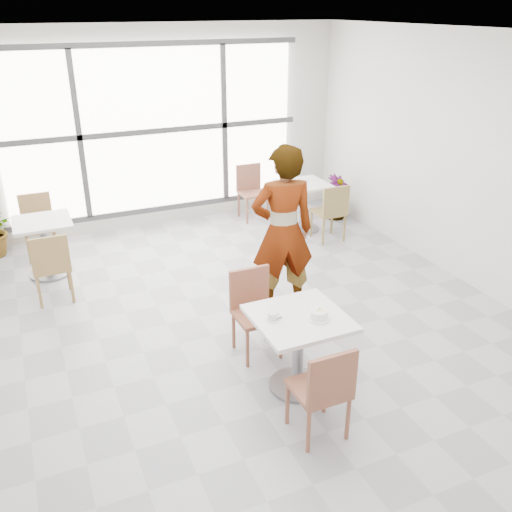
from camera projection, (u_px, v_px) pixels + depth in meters
name	position (u px, v px, depth m)	size (l,w,h in m)	color
floor	(245.00, 329.00, 6.04)	(7.00, 7.00, 0.00)	#9E9EA5
ceiling	(242.00, 33.00, 4.79)	(7.00, 7.00, 0.00)	white
wall_back	(154.00, 130.00, 8.32)	(6.00, 6.00, 0.00)	silver
wall_right	(478.00, 165.00, 6.52)	(7.00, 7.00, 0.00)	silver
window	(155.00, 131.00, 8.27)	(4.60, 0.07, 2.52)	white
main_table	(299.00, 338.00, 4.91)	(0.80, 0.80, 0.75)	white
chair_near	(324.00, 387.00, 4.32)	(0.42, 0.42, 0.87)	brown
chair_far	(254.00, 306.00, 5.49)	(0.42, 0.42, 0.87)	brown
oatmeal_bowl	(319.00, 314.00, 4.77)	(0.21, 0.21, 0.09)	white
coffee_cup	(273.00, 317.00, 4.76)	(0.16, 0.13, 0.07)	silver
person	(283.00, 232.00, 6.03)	(0.71, 0.46, 1.94)	black
bg_table_left	(45.00, 240.00, 7.05)	(0.70, 0.70, 0.75)	silver
bg_table_right	(303.00, 200.00, 8.50)	(0.70, 0.70, 0.75)	white
bg_chair_left_near	(51.00, 263.00, 6.38)	(0.42, 0.42, 0.87)	olive
bg_chair_left_far	(38.00, 221.00, 7.61)	(0.42, 0.42, 0.87)	#9D7548
bg_chair_right_near	(332.00, 209.00, 8.06)	(0.42, 0.42, 0.87)	olive
bg_chair_right_far	(251.00, 188.00, 9.00)	(0.42, 0.42, 0.87)	#8F5643
plant_right	(336.00, 197.00, 9.00)	(0.40, 0.40, 0.72)	#628B43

